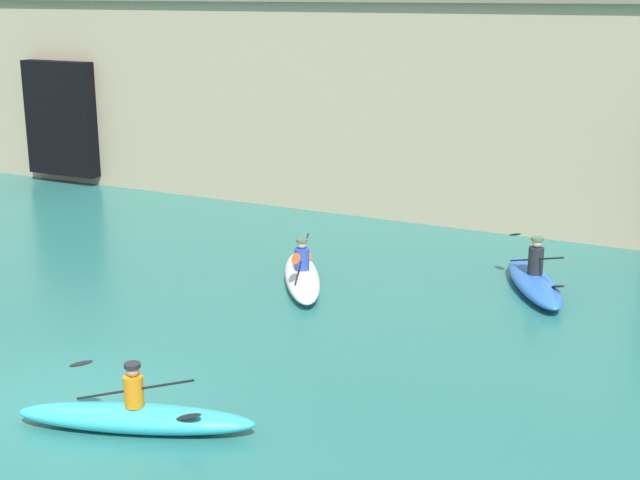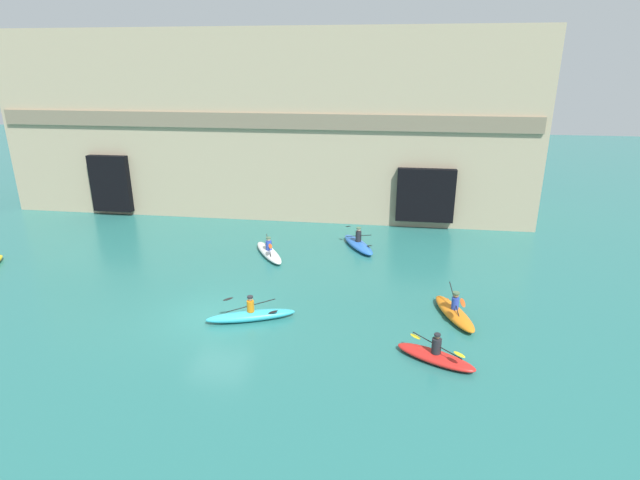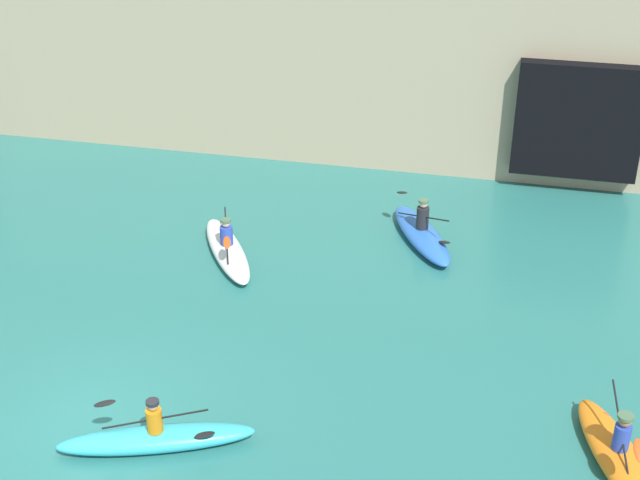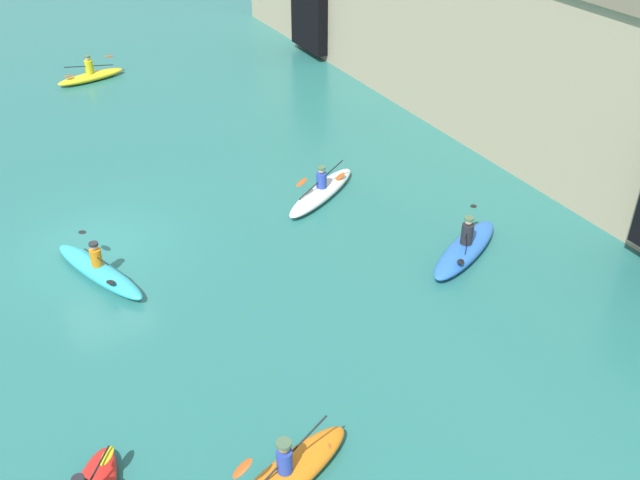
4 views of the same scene
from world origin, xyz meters
name	(u,v)px [view 1 (image 1 of 4)]	position (x,y,z in m)	size (l,w,h in m)	color
ground_plane	(68,403)	(0.00, 0.00, 0.00)	(120.00, 120.00, 0.00)	#28706B
cliff_bluff	(391,3)	(-1.64, 16.81, 5.93)	(34.89, 7.94, 11.89)	tan
kayak_white	(302,276)	(0.52, 6.86, 0.22)	(2.50, 3.41, 1.05)	white
kayak_blue	(534,281)	(5.20, 8.77, 0.24)	(2.32, 3.41, 1.21)	blue
kayak_cyan	(135,416)	(1.53, -0.24, 0.23)	(3.60, 1.88, 1.07)	#33B2C6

